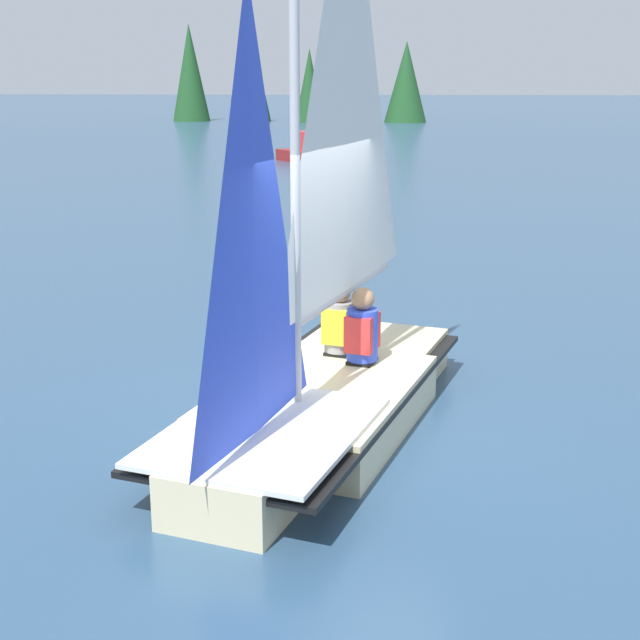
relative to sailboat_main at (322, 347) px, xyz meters
The scene contains 6 objects.
ground_plane 0.76m from the sailboat_main, 72.37° to the left, with size 260.00×260.00×0.00m, color #2D4C6B.
sailboat_main is the anchor object (origin of this frame).
sailor_helm 0.71m from the sailboat_main, 120.09° to the right, with size 0.38×0.40×1.16m.
sailor_crew 0.90m from the sailboat_main, 97.83° to the right, with size 0.38×0.40×1.16m.
motorboat_distant 24.71m from the sailboat_main, 86.76° to the right, with size 3.67×4.29×1.10m.
treeline_shore 52.94m from the sailboat_main, 86.45° to the right, with size 16.93×3.58×6.40m.
Camera 1 is at (-0.44, 7.50, 3.11)m, focal length 50.00 mm.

